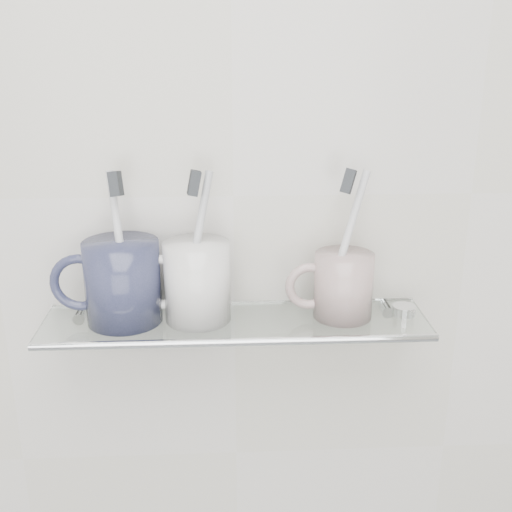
{
  "coord_description": "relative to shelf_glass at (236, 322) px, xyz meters",
  "views": [
    {
      "loc": [
        -0.01,
        0.28,
        1.45
      ],
      "look_at": [
        0.03,
        1.04,
        1.19
      ],
      "focal_mm": 45.0,
      "sensor_mm": 36.0,
      "label": 1
    }
  ],
  "objects": [
    {
      "name": "mug_left",
      "position": [
        -0.14,
        0.0,
        0.06
      ],
      "size": [
        0.12,
        0.12,
        0.11
      ],
      "primitive_type": "cylinder",
      "rotation": [
        0.0,
        0.0,
        0.31
      ],
      "color": "#1C2036",
      "rests_on": "shelf_glass"
    },
    {
      "name": "toothbrush_center",
      "position": [
        -0.05,
        0.0,
        0.1
      ],
      "size": [
        0.05,
        0.03,
        0.19
      ],
      "primitive_type": "cylinder",
      "rotation": [
        -0.1,
        0.21,
        0.1
      ],
      "color": "#A9ACAD",
      "rests_on": "mug_center"
    },
    {
      "name": "toothbrush_left",
      "position": [
        -0.14,
        0.0,
        0.1
      ],
      "size": [
        0.03,
        0.05,
        0.19
      ],
      "primitive_type": "cylinder",
      "rotation": [
        -0.19,
        -0.12,
        -0.08
      ],
      "color": "silver",
      "rests_on": "mug_left"
    },
    {
      "name": "bristles_left",
      "position": [
        -0.14,
        0.0,
        0.19
      ],
      "size": [
        0.02,
        0.03,
        0.03
      ],
      "primitive_type": "cube",
      "rotation": [
        -0.19,
        -0.12,
        -0.08
      ],
      "color": "#25282B",
      "rests_on": "toothbrush_left"
    },
    {
      "name": "mug_center_handle",
      "position": [
        -0.1,
        0.0,
        0.06
      ],
      "size": [
        0.07,
        0.01,
        0.07
      ],
      "primitive_type": "torus",
      "rotation": [
        1.57,
        0.0,
        0.0
      ],
      "color": "silver",
      "rests_on": "mug_center"
    },
    {
      "name": "bracket_left",
      "position": [
        -0.21,
        0.05,
        -0.01
      ],
      "size": [
        0.02,
        0.03,
        0.02
      ],
      "primitive_type": "cylinder",
      "rotation": [
        1.57,
        0.0,
        0.0
      ],
      "color": "silver",
      "rests_on": "wall_back"
    },
    {
      "name": "mug_right",
      "position": [
        0.14,
        0.0,
        0.05
      ],
      "size": [
        0.08,
        0.08,
        0.09
      ],
      "primitive_type": "cylinder",
      "rotation": [
        0.0,
        0.0,
        -0.11
      ],
      "color": "silver",
      "rests_on": "shelf_glass"
    },
    {
      "name": "mug_left_handle",
      "position": [
        -0.2,
        0.0,
        0.06
      ],
      "size": [
        0.08,
        0.01,
        0.08
      ],
      "primitive_type": "torus",
      "rotation": [
        1.57,
        0.0,
        0.0
      ],
      "color": "#1C2036",
      "rests_on": "mug_left"
    },
    {
      "name": "mug_right_handle",
      "position": [
        0.1,
        0.0,
        0.05
      ],
      "size": [
        0.06,
        0.01,
        0.06
      ],
      "primitive_type": "torus",
      "rotation": [
        1.57,
        0.0,
        0.0
      ],
      "color": "silver",
      "rests_on": "mug_right"
    },
    {
      "name": "shelf_rail",
      "position": [
        0.0,
        -0.06,
        0.0
      ],
      "size": [
        0.5,
        0.01,
        0.01
      ],
      "primitive_type": "cylinder",
      "rotation": [
        0.0,
        1.57,
        0.0
      ],
      "color": "silver",
      "rests_on": "shelf_glass"
    },
    {
      "name": "toothbrush_right",
      "position": [
        0.14,
        0.0,
        0.1
      ],
      "size": [
        0.06,
        0.05,
        0.18
      ],
      "primitive_type": "cylinder",
      "rotation": [
        -0.27,
        0.21,
        -0.35
      ],
      "color": "silver",
      "rests_on": "mug_right"
    },
    {
      "name": "shelf_glass",
      "position": [
        0.0,
        0.0,
        0.0
      ],
      "size": [
        0.5,
        0.12,
        0.01
      ],
      "primitive_type": "cube",
      "color": "silver",
      "rests_on": "wall_back"
    },
    {
      "name": "chrome_cap",
      "position": [
        0.22,
        0.0,
        0.01
      ],
      "size": [
        0.03,
        0.03,
        0.01
      ],
      "primitive_type": "cylinder",
      "color": "silver",
      "rests_on": "shelf_glass"
    },
    {
      "name": "mug_center",
      "position": [
        -0.05,
        0.0,
        0.06
      ],
      "size": [
        0.11,
        0.11,
        0.1
      ],
      "primitive_type": "cylinder",
      "rotation": [
        0.0,
        0.0,
        0.3
      ],
      "color": "silver",
      "rests_on": "shelf_glass"
    },
    {
      "name": "bristles_center",
      "position": [
        -0.05,
        0.0,
        0.19
      ],
      "size": [
        0.02,
        0.03,
        0.03
      ],
      "primitive_type": "cube",
      "rotation": [
        -0.1,
        0.21,
        0.1
      ],
      "color": "#25282B",
      "rests_on": "toothbrush_center"
    },
    {
      "name": "bracket_right",
      "position": [
        0.21,
        0.05,
        -0.01
      ],
      "size": [
        0.02,
        0.03,
        0.02
      ],
      "primitive_type": "cylinder",
      "rotation": [
        1.57,
        0.0,
        0.0
      ],
      "color": "silver",
      "rests_on": "wall_back"
    },
    {
      "name": "bristles_right",
      "position": [
        0.14,
        0.0,
        0.19
      ],
      "size": [
        0.03,
        0.03,
        0.04
      ],
      "primitive_type": "cube",
      "rotation": [
        -0.27,
        0.21,
        -0.35
      ],
      "color": "#25282B",
      "rests_on": "toothbrush_right"
    },
    {
      "name": "wall_back",
      "position": [
        0.0,
        0.06,
        0.15
      ],
      "size": [
        2.5,
        0.0,
        2.5
      ],
      "primitive_type": "plane",
      "rotation": [
        1.57,
        0.0,
        0.0
      ],
      "color": "beige",
      "rests_on": "ground"
    }
  ]
}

